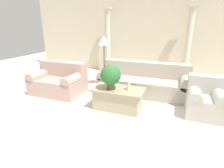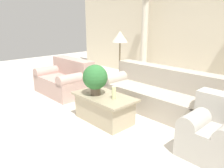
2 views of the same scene
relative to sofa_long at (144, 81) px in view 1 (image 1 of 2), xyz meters
name	(u,v)px [view 1 (image 1 of 2)]	position (x,y,z in m)	size (l,w,h in m)	color
ground_plane	(125,102)	(-0.29, -0.82, -0.35)	(16.00, 16.00, 0.00)	silver
wall_back	(149,33)	(-0.29, 2.15, 1.25)	(10.00, 0.06, 3.20)	beige
sofa_long	(144,81)	(0.00, 0.00, 0.00)	(2.48, 0.94, 0.87)	#ADA393
loveseat	(59,81)	(-2.29, -0.84, 0.01)	(1.44, 0.94, 0.87)	tan
coffee_table	(118,98)	(-0.36, -1.21, -0.09)	(1.20, 0.65, 0.50)	tan
potted_plant	(111,75)	(-0.51, -1.29, 0.47)	(0.46, 0.46, 0.57)	brown
pillar_candle	(128,85)	(-0.12, -1.20, 0.26)	(0.07, 0.07, 0.22)	beige
floor_lamp	(104,43)	(-1.28, 0.13, 1.02)	(0.39, 0.39, 1.58)	brown
column_left	(108,41)	(-1.83, 1.76, 0.93)	(0.28, 0.28, 2.51)	beige
column_right	(188,44)	(1.11, 1.76, 0.93)	(0.28, 0.28, 2.51)	beige
armchair	(205,99)	(1.51, -0.80, 0.01)	(0.76, 0.79, 0.84)	#B7B2A8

